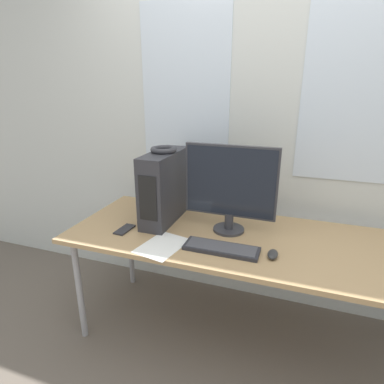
{
  "coord_description": "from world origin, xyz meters",
  "views": [
    {
      "loc": [
        0.28,
        -1.3,
        1.6
      ],
      "look_at": [
        -0.32,
        0.4,
        0.98
      ],
      "focal_mm": 30.0,
      "sensor_mm": 36.0,
      "label": 1
    }
  ],
  "objects_px": {
    "monitor_main": "(230,186)",
    "mouse": "(273,254)",
    "pc_tower": "(165,187)",
    "keyboard": "(221,248)",
    "cell_phone": "(125,229)",
    "headphones": "(163,150)"
  },
  "relations": [
    {
      "from": "keyboard",
      "to": "cell_phone",
      "type": "distance_m",
      "value": 0.63
    },
    {
      "from": "headphones",
      "to": "keyboard",
      "type": "bearing_deg",
      "value": -31.75
    },
    {
      "from": "monitor_main",
      "to": "mouse",
      "type": "height_order",
      "value": "monitor_main"
    },
    {
      "from": "pc_tower",
      "to": "cell_phone",
      "type": "distance_m",
      "value": 0.37
    },
    {
      "from": "pc_tower",
      "to": "cell_phone",
      "type": "relative_size",
      "value": 3.1
    },
    {
      "from": "pc_tower",
      "to": "mouse",
      "type": "bearing_deg",
      "value": -19.82
    },
    {
      "from": "mouse",
      "to": "keyboard",
      "type": "bearing_deg",
      "value": -175.78
    },
    {
      "from": "mouse",
      "to": "cell_phone",
      "type": "xyz_separation_m",
      "value": [
        -0.9,
        0.02,
        -0.01
      ]
    },
    {
      "from": "pc_tower",
      "to": "keyboard",
      "type": "distance_m",
      "value": 0.58
    },
    {
      "from": "monitor_main",
      "to": "keyboard",
      "type": "xyz_separation_m",
      "value": [
        0.02,
        -0.25,
        -0.28
      ]
    },
    {
      "from": "cell_phone",
      "to": "keyboard",
      "type": "bearing_deg",
      "value": -0.49
    },
    {
      "from": "headphones",
      "to": "keyboard",
      "type": "distance_m",
      "value": 0.71
    },
    {
      "from": "keyboard",
      "to": "mouse",
      "type": "relative_size",
      "value": 4.02
    },
    {
      "from": "keyboard",
      "to": "cell_phone",
      "type": "xyz_separation_m",
      "value": [
        -0.62,
        0.04,
        -0.01
      ]
    },
    {
      "from": "pc_tower",
      "to": "mouse",
      "type": "relative_size",
      "value": 4.67
    },
    {
      "from": "pc_tower",
      "to": "monitor_main",
      "type": "bearing_deg",
      "value": -3.99
    },
    {
      "from": "pc_tower",
      "to": "mouse",
      "type": "height_order",
      "value": "pc_tower"
    },
    {
      "from": "pc_tower",
      "to": "keyboard",
      "type": "xyz_separation_m",
      "value": [
        0.46,
        -0.28,
        -0.22
      ]
    },
    {
      "from": "pc_tower",
      "to": "monitor_main",
      "type": "distance_m",
      "value": 0.44
    },
    {
      "from": "mouse",
      "to": "cell_phone",
      "type": "relative_size",
      "value": 0.66
    },
    {
      "from": "monitor_main",
      "to": "keyboard",
      "type": "distance_m",
      "value": 0.37
    },
    {
      "from": "headphones",
      "to": "monitor_main",
      "type": "xyz_separation_m",
      "value": [
        0.44,
        -0.03,
        -0.18
      ]
    }
  ]
}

